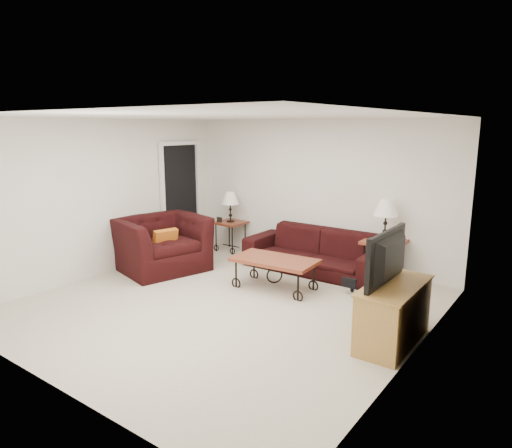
{
  "coord_description": "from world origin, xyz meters",
  "views": [
    {
      "loc": [
        3.8,
        -4.53,
        2.37
      ],
      "look_at": [
        0.0,
        0.7,
        1.0
      ],
      "focal_mm": 32.28,
      "sensor_mm": 36.0,
      "label": 1
    }
  ],
  "objects": [
    {
      "name": "wall_front",
      "position": [
        0.0,
        -2.5,
        1.25
      ],
      "size": [
        5.0,
        0.02,
        2.5
      ],
      "primitive_type": "cube",
      "color": "silver",
      "rests_on": "ground"
    },
    {
      "name": "wall_right",
      "position": [
        2.5,
        0.0,
        1.25
      ],
      "size": [
        0.02,
        5.0,
        2.5
      ],
      "primitive_type": "cube",
      "color": "silver",
      "rests_on": "ground"
    },
    {
      "name": "side_table_left",
      "position": [
        -1.7,
        2.2,
        0.29
      ],
      "size": [
        0.55,
        0.55,
        0.58
      ],
      "primitive_type": "cube",
      "rotation": [
        0.0,
        0.0,
        -0.04
      ],
      "color": "brown",
      "rests_on": "ground"
    },
    {
      "name": "ground",
      "position": [
        0.0,
        0.0,
        0.0
      ],
      "size": [
        5.0,
        5.0,
        0.0
      ],
      "primitive_type": "plane",
      "color": "beige",
      "rests_on": "ground"
    },
    {
      "name": "ceiling",
      "position": [
        0.0,
        0.0,
        2.5
      ],
      "size": [
        5.0,
        5.0,
        0.0
      ],
      "primitive_type": "plane",
      "color": "white",
      "rests_on": "wall_back"
    },
    {
      "name": "doorway",
      "position": [
        -2.47,
        1.65,
        1.02
      ],
      "size": [
        0.08,
        0.94,
        2.04
      ],
      "primitive_type": "cube",
      "color": "black",
      "rests_on": "ground"
    },
    {
      "name": "television",
      "position": [
        2.21,
        0.22,
        0.98
      ],
      "size": [
        0.13,
        1.02,
        0.59
      ],
      "primitive_type": "imported",
      "rotation": [
        0.0,
        0.0,
        -1.57
      ],
      "color": "black",
      "rests_on": "tv_stand"
    },
    {
      "name": "sofa",
      "position": [
        0.26,
        2.02,
        0.35
      ],
      "size": [
        2.39,
        0.93,
        0.7
      ],
      "primitive_type": "imported",
      "color": "black",
      "rests_on": "ground"
    },
    {
      "name": "tv_stand",
      "position": [
        2.23,
        0.22,
        0.34
      ],
      "size": [
        0.48,
        1.14,
        0.69
      ],
      "primitive_type": "cube",
      "color": "#B38D42",
      "rests_on": "ground"
    },
    {
      "name": "wall_left",
      "position": [
        -2.5,
        0.0,
        1.25
      ],
      "size": [
        0.02,
        5.0,
        2.5
      ],
      "primitive_type": "cube",
      "color": "silver",
      "rests_on": "ground"
    },
    {
      "name": "backpack",
      "position": [
        1.19,
        1.45,
        0.21
      ],
      "size": [
        0.34,
        0.27,
        0.42
      ],
      "primitive_type": "ellipsoid",
      "rotation": [
        0.0,
        0.0,
        -0.08
      ],
      "color": "black",
      "rests_on": "ground"
    },
    {
      "name": "photo_frame_left",
      "position": [
        -1.85,
        2.05,
        0.62
      ],
      "size": [
        0.12,
        0.03,
        0.1
      ],
      "primitive_type": "cube",
      "rotation": [
        0.0,
        0.0,
        0.13
      ],
      "color": "black",
      "rests_on": "side_table_left"
    },
    {
      "name": "photo_frame_right",
      "position": [
        1.51,
        2.05,
        0.71
      ],
      "size": [
        0.13,
        0.04,
        0.11
      ],
      "primitive_type": "cube",
      "rotation": [
        0.0,
        0.0,
        -0.21
      ],
      "color": "black",
      "rests_on": "side_table_right"
    },
    {
      "name": "lamp_left",
      "position": [
        -1.7,
        2.2,
        0.86
      ],
      "size": [
        0.34,
        0.34,
        0.58
      ],
      "primitive_type": null,
      "rotation": [
        0.0,
        0.0,
        -0.04
      ],
      "color": "black",
      "rests_on": "side_table_left"
    },
    {
      "name": "throw_pillow",
      "position": [
        -1.73,
        0.53,
        0.52
      ],
      "size": [
        0.21,
        0.42,
        0.41
      ],
      "primitive_type": "cube",
      "rotation": [
        0.0,
        0.0,
        1.3
      ],
      "color": "orange",
      "rests_on": "armchair"
    },
    {
      "name": "side_table_right",
      "position": [
        1.36,
        2.2,
        0.33
      ],
      "size": [
        0.6,
        0.6,
        0.65
      ],
      "primitive_type": "cube",
      "rotation": [
        0.0,
        0.0,
        0.0
      ],
      "color": "brown",
      "rests_on": "ground"
    },
    {
      "name": "wall_back",
      "position": [
        0.0,
        2.5,
        1.25
      ],
      "size": [
        5.0,
        0.02,
        2.5
      ],
      "primitive_type": "cube",
      "color": "silver",
      "rests_on": "ground"
    },
    {
      "name": "coffee_table",
      "position": [
        0.19,
        0.91,
        0.23
      ],
      "size": [
        1.28,
        0.76,
        0.46
      ],
      "primitive_type": "cube",
      "rotation": [
        0.0,
        0.0,
        0.07
      ],
      "color": "brown",
      "rests_on": "ground"
    },
    {
      "name": "lamp_right",
      "position": [
        1.36,
        2.2,
        0.98
      ],
      "size": [
        0.37,
        0.37,
        0.65
      ],
      "primitive_type": null,
      "rotation": [
        0.0,
        0.0,
        0.0
      ],
      "color": "black",
      "rests_on": "side_table_right"
    },
    {
      "name": "armchair",
      "position": [
        -1.88,
        0.58,
        0.45
      ],
      "size": [
        1.53,
        1.65,
        0.9
      ],
      "primitive_type": "imported",
      "rotation": [
        0.0,
        0.0,
        1.3
      ],
      "color": "black",
      "rests_on": "ground"
    }
  ]
}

